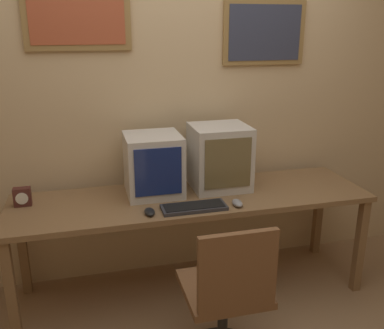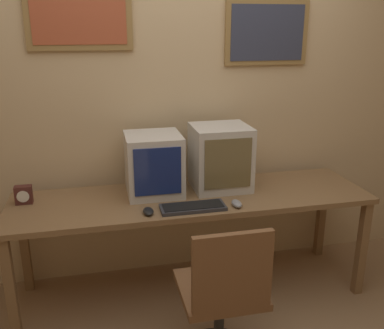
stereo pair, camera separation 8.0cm
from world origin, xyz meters
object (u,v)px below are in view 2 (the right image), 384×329
Objects in this scene: mouse_near_keyboard at (237,204)px; office_chair at (223,306)px; monitor_right at (220,157)px; keyboard_main at (193,207)px; desk_clock at (24,195)px; monitor_left at (154,164)px; mouse_far_corner at (148,211)px.

mouse_near_keyboard is 0.12× the size of office_chair.
monitor_right is 4.03× the size of mouse_near_keyboard.
desk_clock is (-1.02, 0.32, 0.05)m from keyboard_main.
keyboard_main is at bearing 175.84° from mouse_near_keyboard.
monitor_right reaches higher than desk_clock.
monitor_right reaches higher than monitor_left.
office_chair is (1.06, -0.84, -0.39)m from desk_clock.
desk_clock is (-0.83, -0.00, -0.14)m from monitor_left.
mouse_far_corner is 0.12× the size of office_chair.
mouse_near_keyboard is 0.55m from mouse_far_corner.
desk_clock is 1.41m from office_chair.
keyboard_main is 0.63m from office_chair.
office_chair is at bearing -38.18° from desk_clock.
mouse_far_corner is (-0.54, -0.33, -0.20)m from monitor_right.
monitor_left is at bearing -179.83° from monitor_right.
mouse_near_keyboard is 0.65m from office_chair.
mouse_near_keyboard is (0.01, -0.34, -0.20)m from monitor_right.
desk_clock is 0.13× the size of office_chair.
keyboard_main is at bearing -17.39° from desk_clock.
desk_clock reaches higher than keyboard_main.
office_chair reaches higher than keyboard_main.
office_chair is at bearing -84.88° from keyboard_main.
keyboard_main is 0.28m from mouse_far_corner.
monitor_left is 0.46m from monitor_right.
mouse_far_corner is at bearing -148.45° from monitor_right.
mouse_near_keyboard is 0.92× the size of desk_clock.
monitor_left is 1.02m from office_chair.
monitor_left is 3.63× the size of mouse_far_corner.
mouse_near_keyboard reaches higher than mouse_far_corner.
monitor_right is at bearing 50.64° from keyboard_main.
monitor_right is 0.47m from keyboard_main.
office_chair reaches higher than desk_clock.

